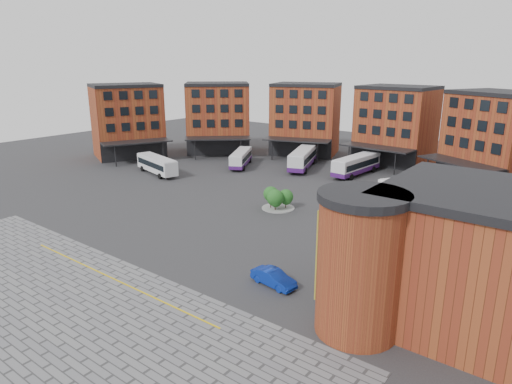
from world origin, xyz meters
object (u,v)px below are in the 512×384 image
Objects in this scene: bus_c at (303,158)px; bus_d at (356,165)px; bus_a at (157,164)px; blue_car at (274,278)px; tree_island at (277,198)px; bus_b at (241,158)px; bus_f at (456,200)px; bus_e at (413,187)px.

bus_d is at bearing -11.96° from bus_c.
blue_car is (39.89, -20.83, -1.10)m from bus_a.
tree_island is 0.43× the size of bus_b.
bus_b is 0.94× the size of bus_f.
tree_island is at bearing -94.25° from bus_e.
bus_c is (9.99, 5.62, 0.32)m from bus_b.
bus_d is (19.94, 7.10, 0.22)m from bus_b.
blue_car is (22.12, -39.97, -1.18)m from bus_c.
bus_b is 21.16m from bus_d.
bus_e is (32.37, -0.16, 0.01)m from bus_b.
bus_a is at bearing -105.96° from bus_f.
bus_d is 14.40m from bus_e.
bus_d is 1.10× the size of bus_f.
bus_a is 0.93× the size of bus_d.
bus_d reaches higher than bus_e.
tree_island is at bearing -68.31° from bus_b.
bus_e is at bearing -34.88° from bus_c.
bus_d is 43.21m from blue_car.
tree_island is 0.43× the size of bus_e.
bus_c reaches higher than bus_e.
bus_d is (-0.14, 23.85, 0.20)m from tree_island.
bus_e is at bearing 6.64° from blue_car.
bus_c is at bearing 36.04° from blue_car.
blue_car is (12.03, -17.60, -0.88)m from tree_island.
bus_e is 0.93× the size of bus_f.
bus_f is (19.15, -10.51, -0.13)m from bus_d.
bus_b is at bearing -171.01° from bus_c.
bus_f reaches higher than blue_car.
bus_f is at bearing 35.06° from tree_island.
blue_car is at bearing -69.20° from bus_d.
bus_c is at bearing -167.13° from bus_d.
bus_b is at bearing 50.15° from blue_car.
bus_a is 0.88× the size of bus_c.
bus_c is (17.77, 19.15, 0.08)m from bus_a.
bus_a is 42.32m from bus_e.
blue_car is at bearing -81.43° from bus_c.
bus_e reaches higher than bus_b.
bus_b is at bearing 140.17° from tree_island.
blue_car is at bearing -40.85° from bus_f.
bus_a reaches higher than bus_b.
bus_b is at bearing -15.44° from bus_a.
bus_e is 2.30× the size of blue_car.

